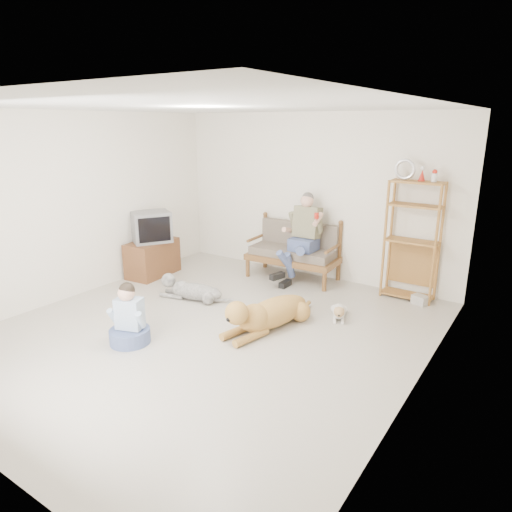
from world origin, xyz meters
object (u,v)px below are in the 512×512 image
Objects in this scene: tv_stand at (152,258)px; golden_retriever at (267,314)px; etagere at (412,240)px; loveseat at (295,250)px.

tv_stand is 2.88m from golden_retriever.
tv_stand is 0.56× the size of golden_retriever.
etagere is at bearing 13.90° from tv_stand.
loveseat reaches higher than tv_stand.
tv_stand reaches higher than golden_retriever.
golden_retriever is (0.70, -1.97, -0.28)m from loveseat.
etagere is at bearing 73.07° from golden_retriever.
loveseat is 1.63× the size of tv_stand.
golden_retriever is (2.79, -0.72, -0.09)m from tv_stand.
loveseat is at bearing -176.59° from etagere.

